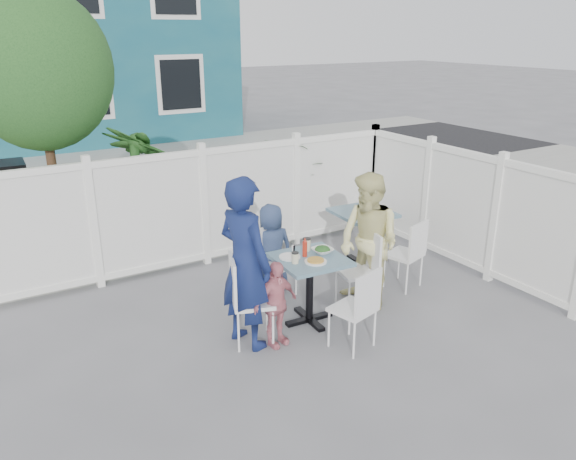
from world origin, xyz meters
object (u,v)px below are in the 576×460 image
chair_back (272,256)px  boy (271,249)px  utility_cabinet (2,214)px  toddler (276,304)px  chair_left (245,294)px  chair_right (363,264)px  woman (369,242)px  spare_table (362,224)px  man (245,263)px  main_table (310,272)px  chair_near (359,304)px

chair_back → boy: (0.04, 0.09, 0.06)m
utility_cabinet → toddler: utility_cabinet is taller
chair_left → chair_right: chair_left is taller
utility_cabinet → woman: (3.43, -3.73, 0.14)m
spare_table → woman: woman is taller
man → boy: 1.28m
utility_cabinet → chair_left: (1.85, -3.74, -0.10)m
chair_back → boy: bearing=-132.7°
spare_table → man: 2.51m
chair_back → woman: bearing=113.7°
man → woman: bearing=-105.6°
main_table → chair_back: size_ratio=0.89×
chair_left → chair_right: size_ratio=1.04×
utility_cabinet → man: 4.19m
spare_table → boy: 1.46m
chair_left → woman: (1.59, 0.01, 0.24)m
woman → boy: woman is taller
chair_near → woman: size_ratio=0.55×
chair_right → toddler: bearing=112.1°
boy → toddler: bearing=70.9°
utility_cabinet → chair_near: size_ratio=1.50×
chair_right → boy: 1.14m
toddler → chair_back: bearing=51.4°
chair_near → chair_right: bearing=34.6°
utility_cabinet → spare_table: size_ratio=1.70×
chair_near → man: man is taller
spare_table → chair_near: size_ratio=0.88×
utility_cabinet → toddler: size_ratio=1.43×
chair_back → utility_cabinet: bearing=-68.6°
chair_near → boy: size_ratio=0.78×
chair_near → man: 1.20m
spare_table → man: bearing=-156.1°
spare_table → toddler: (-2.04, -1.20, -0.14)m
main_table → woman: 0.81m
chair_back → boy: 0.12m
spare_table → woman: (-0.70, -0.99, 0.19)m
utility_cabinet → boy: size_ratio=1.17×
boy → toddler: (-0.58, -1.12, -0.10)m
man → chair_left: bearing=13.9°
chair_left → boy: boy is taller
main_table → chair_back: chair_back is taller
woman → boy: (-0.76, 0.91, -0.23)m
spare_table → chair_right: bearing=-127.7°
main_table → boy: 0.89m
chair_left → toddler: size_ratio=1.03×
chair_back → main_table: bearing=70.6°
chair_right → spare_table: bearing=-25.6°
chair_left → woman: size_ratio=0.60×
man → woman: (1.58, 0.02, -0.10)m
chair_left → chair_back: 1.14m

